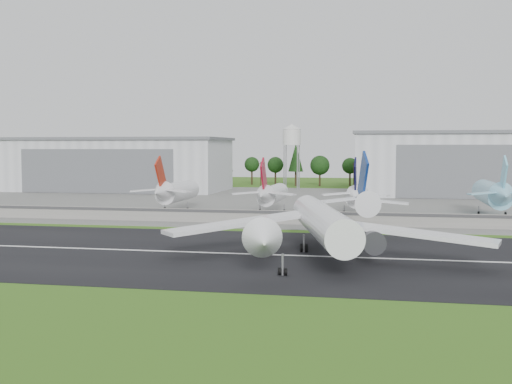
% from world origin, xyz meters
% --- Properties ---
extents(ground, '(600.00, 600.00, 0.00)m').
position_xyz_m(ground, '(0.00, 0.00, 0.00)').
color(ground, '#335714').
rests_on(ground, ground).
extents(runway, '(320.00, 60.00, 0.10)m').
position_xyz_m(runway, '(0.00, 10.00, 0.05)').
color(runway, black).
rests_on(runway, ground).
extents(runway_centerline, '(220.00, 1.00, 0.02)m').
position_xyz_m(runway_centerline, '(0.00, 10.00, 0.11)').
color(runway_centerline, white).
rests_on(runway_centerline, runway).
extents(apron, '(320.00, 150.00, 0.10)m').
position_xyz_m(apron, '(0.00, 120.00, 0.05)').
color(apron, slate).
rests_on(apron, ground).
extents(blast_fence, '(240.00, 0.61, 3.50)m').
position_xyz_m(blast_fence, '(0.00, 54.99, 1.81)').
color(blast_fence, gray).
rests_on(blast_fence, ground).
extents(hangar_west, '(97.00, 44.00, 23.20)m').
position_xyz_m(hangar_west, '(-80.00, 164.92, 11.63)').
color(hangar_west, silver).
rests_on(hangar_west, ground).
extents(hangar_east, '(102.00, 47.00, 25.20)m').
position_xyz_m(hangar_east, '(75.00, 164.92, 12.63)').
color(hangar_east, silver).
rests_on(hangar_east, ground).
extents(water_tower, '(8.40, 8.40, 29.40)m').
position_xyz_m(water_tower, '(-5.00, 185.00, 24.55)').
color(water_tower, '#99999E').
rests_on(water_tower, ground).
extents(utility_poles, '(230.00, 3.00, 12.00)m').
position_xyz_m(utility_poles, '(0.00, 200.00, 0.00)').
color(utility_poles, black).
rests_on(utility_poles, ground).
extents(treeline, '(320.00, 16.00, 22.00)m').
position_xyz_m(treeline, '(0.00, 215.00, 0.00)').
color(treeline, black).
rests_on(treeline, ground).
extents(main_airliner, '(55.70, 58.69, 18.17)m').
position_xyz_m(main_airliner, '(25.11, 9.58, 4.89)').
color(main_airliner, white).
rests_on(main_airliner, runway).
extents(parked_jet_red_a, '(7.36, 31.29, 16.71)m').
position_xyz_m(parked_jet_red_a, '(-23.80, 76.57, 6.20)').
color(parked_jet_red_a, white).
rests_on(parked_jet_red_a, ground).
extents(parked_jet_red_b, '(7.36, 31.29, 16.38)m').
position_xyz_m(parked_jet_red_b, '(4.63, 76.51, 5.90)').
color(parked_jet_red_b, silver).
rests_on(parked_jet_red_b, ground).
extents(parked_jet_navy, '(7.36, 31.29, 16.48)m').
position_xyz_m(parked_jet_navy, '(28.45, 76.53, 5.99)').
color(parked_jet_navy, white).
rests_on(parked_jet_navy, ground).
extents(parked_jet_skyblue, '(7.36, 37.29, 17.03)m').
position_xyz_m(parked_jet_skyblue, '(64.66, 81.61, 6.46)').
color(parked_jet_skyblue, '#86CBE7').
rests_on(parked_jet_skyblue, ground).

